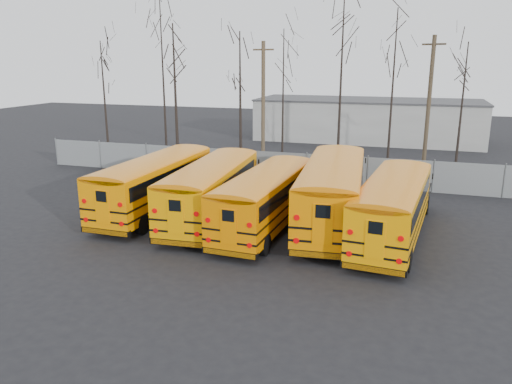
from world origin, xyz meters
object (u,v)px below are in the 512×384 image
(bus_d, at_px, (333,187))
(utility_pole_right, at_px, (429,102))
(utility_pole_left, at_px, (263,103))
(bus_e, at_px, (394,203))
(bus_b, at_px, (213,185))
(bus_a, at_px, (156,179))
(bus_c, at_px, (267,194))

(bus_d, xyz_separation_m, utility_pole_right, (4.42, 15.24, 3.03))
(utility_pole_left, bearing_deg, bus_e, -45.49)
(bus_d, distance_m, bus_e, 3.21)
(bus_b, distance_m, utility_pole_right, 19.47)
(bus_b, xyz_separation_m, bus_e, (9.00, -0.32, -0.03))
(bus_a, bearing_deg, bus_b, -4.36)
(bus_e, relative_size, utility_pole_left, 1.17)
(bus_d, bearing_deg, bus_a, 178.52)
(bus_e, xyz_separation_m, utility_pole_left, (-10.52, 14.14, 3.04))
(bus_a, relative_size, bus_d, 0.91)
(bus_a, relative_size, utility_pole_left, 1.18)
(bus_b, height_order, bus_e, bus_b)
(bus_b, xyz_separation_m, bus_c, (3.07, -0.57, -0.07))
(bus_a, height_order, bus_d, bus_d)
(bus_a, xyz_separation_m, bus_c, (6.46, -0.87, -0.08))
(bus_c, relative_size, bus_d, 0.87)
(bus_d, relative_size, utility_pole_left, 1.30)
(bus_b, relative_size, utility_pole_left, 1.19)
(bus_c, distance_m, bus_d, 3.30)
(utility_pole_left, relative_size, utility_pole_right, 0.96)
(bus_a, xyz_separation_m, bus_b, (3.40, -0.30, -0.00))
(bus_e, bearing_deg, bus_d, 163.16)
(bus_c, xyz_separation_m, bus_e, (5.93, 0.25, 0.04))
(bus_e, bearing_deg, bus_b, -176.83)
(bus_c, bearing_deg, bus_d, 28.75)
(bus_e, bearing_deg, utility_pole_left, 131.87)
(bus_e, xyz_separation_m, utility_pole_right, (1.46, 16.44, 3.23))
(bus_d, distance_m, utility_pole_right, 16.15)
(bus_c, xyz_separation_m, utility_pole_right, (7.38, 16.68, 3.27))
(bus_b, relative_size, bus_c, 1.05)
(utility_pole_left, bearing_deg, bus_c, -64.43)
(bus_b, bearing_deg, bus_c, -14.25)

